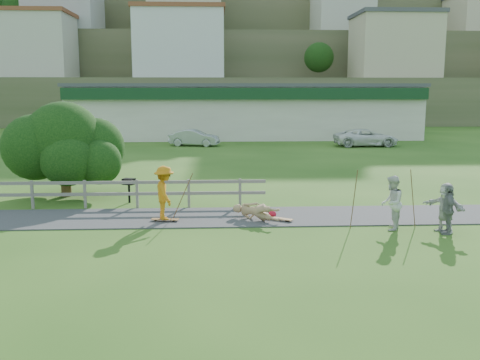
{
  "coord_description": "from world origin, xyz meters",
  "views": [
    {
      "loc": [
        0.96,
        -17.21,
        4.53
      ],
      "look_at": [
        1.93,
        2.0,
        1.28
      ],
      "focal_mm": 40.0,
      "sensor_mm": 36.0,
      "label": 1
    }
  ],
  "objects_px": {
    "car_white": "(366,138)",
    "tree": "(65,162)",
    "car_silver": "(194,138)",
    "bbq": "(129,191)",
    "spectator_b": "(448,209)",
    "spectator_d": "(446,208)",
    "skater_fallen": "(256,212)",
    "spectator_a": "(392,203)",
    "skater_rider": "(164,196)"
  },
  "relations": [
    {
      "from": "car_white",
      "to": "tree",
      "type": "xyz_separation_m",
      "value": [
        -18.75,
        -19.7,
        0.8
      ]
    },
    {
      "from": "car_silver",
      "to": "bbq",
      "type": "bearing_deg",
      "value": -172.32
    },
    {
      "from": "spectator_b",
      "to": "bbq",
      "type": "relative_size",
      "value": 1.6
    },
    {
      "from": "spectator_d",
      "to": "car_silver",
      "type": "relative_size",
      "value": 0.4
    },
    {
      "from": "spectator_b",
      "to": "spectator_d",
      "type": "bearing_deg",
      "value": -169.95
    },
    {
      "from": "skater_fallen",
      "to": "bbq",
      "type": "distance_m",
      "value": 5.91
    },
    {
      "from": "spectator_a",
      "to": "tree",
      "type": "bearing_deg",
      "value": -93.17
    },
    {
      "from": "skater_fallen",
      "to": "tree",
      "type": "height_order",
      "value": "tree"
    },
    {
      "from": "skater_fallen",
      "to": "car_silver",
      "type": "distance_m",
      "value": 25.71
    },
    {
      "from": "car_silver",
      "to": "car_white",
      "type": "relative_size",
      "value": 0.79
    },
    {
      "from": "car_white",
      "to": "skater_rider",
      "type": "bearing_deg",
      "value": 148.5
    },
    {
      "from": "spectator_b",
      "to": "car_white",
      "type": "xyz_separation_m",
      "value": [
        5.01,
        26.55,
        -0.09
      ]
    },
    {
      "from": "spectator_d",
      "to": "car_silver",
      "type": "distance_m",
      "value": 28.76
    },
    {
      "from": "skater_fallen",
      "to": "car_white",
      "type": "height_order",
      "value": "car_white"
    },
    {
      "from": "skater_rider",
      "to": "skater_fallen",
      "type": "height_order",
      "value": "skater_rider"
    },
    {
      "from": "spectator_d",
      "to": "car_silver",
      "type": "height_order",
      "value": "spectator_d"
    },
    {
      "from": "spectator_a",
      "to": "spectator_d",
      "type": "xyz_separation_m",
      "value": [
        1.63,
        -0.38,
        -0.09
      ]
    },
    {
      "from": "tree",
      "to": "car_white",
      "type": "bearing_deg",
      "value": 46.41
    },
    {
      "from": "car_white",
      "to": "tree",
      "type": "bearing_deg",
      "value": 134.77
    },
    {
      "from": "skater_rider",
      "to": "spectator_a",
      "type": "bearing_deg",
      "value": -117.98
    },
    {
      "from": "spectator_a",
      "to": "bbq",
      "type": "xyz_separation_m",
      "value": [
        -9.2,
        4.73,
        -0.4
      ]
    },
    {
      "from": "spectator_a",
      "to": "car_silver",
      "type": "xyz_separation_m",
      "value": [
        -7.32,
        26.95,
        -0.23
      ]
    },
    {
      "from": "spectator_d",
      "to": "tree",
      "type": "bearing_deg",
      "value": -148.31
    },
    {
      "from": "tree",
      "to": "bbq",
      "type": "relative_size",
      "value": 5.31
    },
    {
      "from": "skater_fallen",
      "to": "car_silver",
      "type": "relative_size",
      "value": 0.45
    },
    {
      "from": "spectator_d",
      "to": "bbq",
      "type": "relative_size",
      "value": 1.63
    },
    {
      "from": "spectator_a",
      "to": "skater_fallen",
      "type": "bearing_deg",
      "value": -84.06
    },
    {
      "from": "car_silver",
      "to": "car_white",
      "type": "bearing_deg",
      "value": -81.52
    },
    {
      "from": "spectator_a",
      "to": "tree",
      "type": "height_order",
      "value": "tree"
    },
    {
      "from": "skater_rider",
      "to": "spectator_d",
      "type": "height_order",
      "value": "skater_rider"
    },
    {
      "from": "car_silver",
      "to": "bbq",
      "type": "distance_m",
      "value": 22.3
    },
    {
      "from": "skater_fallen",
      "to": "tree",
      "type": "xyz_separation_m",
      "value": [
        -7.82,
        4.85,
        1.17
      ]
    },
    {
      "from": "tree",
      "to": "skater_rider",
      "type": "bearing_deg",
      "value": -46.21
    },
    {
      "from": "spectator_b",
      "to": "spectator_d",
      "type": "height_order",
      "value": "spectator_d"
    },
    {
      "from": "spectator_a",
      "to": "bbq",
      "type": "height_order",
      "value": "spectator_a"
    },
    {
      "from": "skater_fallen",
      "to": "spectator_d",
      "type": "xyz_separation_m",
      "value": [
        5.94,
        -1.8,
        0.47
      ]
    },
    {
      "from": "spectator_d",
      "to": "bbq",
      "type": "bearing_deg",
      "value": -147.79
    },
    {
      "from": "spectator_b",
      "to": "tree",
      "type": "relative_size",
      "value": 0.3
    },
    {
      "from": "skater_rider",
      "to": "bbq",
      "type": "distance_m",
      "value": 3.77
    },
    {
      "from": "skater_rider",
      "to": "car_white",
      "type": "bearing_deg",
      "value": -47.17
    },
    {
      "from": "skater_rider",
      "to": "bbq",
      "type": "relative_size",
      "value": 1.88
    },
    {
      "from": "spectator_a",
      "to": "car_white",
      "type": "distance_m",
      "value": 26.79
    },
    {
      "from": "skater_fallen",
      "to": "car_white",
      "type": "relative_size",
      "value": 0.36
    },
    {
      "from": "spectator_d",
      "to": "skater_rider",
      "type": "bearing_deg",
      "value": -133.66
    },
    {
      "from": "bbq",
      "to": "spectator_d",
      "type": "bearing_deg",
      "value": -4.18
    },
    {
      "from": "spectator_d",
      "to": "car_white",
      "type": "height_order",
      "value": "spectator_d"
    },
    {
      "from": "skater_rider",
      "to": "spectator_d",
      "type": "bearing_deg",
      "value": -118.43
    },
    {
      "from": "car_silver",
      "to": "bbq",
      "type": "xyz_separation_m",
      "value": [
        -1.89,
        -22.22,
        -0.17
      ]
    },
    {
      "from": "skater_rider",
      "to": "spectator_a",
      "type": "height_order",
      "value": "skater_rider"
    },
    {
      "from": "spectator_d",
      "to": "car_white",
      "type": "xyz_separation_m",
      "value": [
        4.99,
        26.34,
        -0.1
      ]
    }
  ]
}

